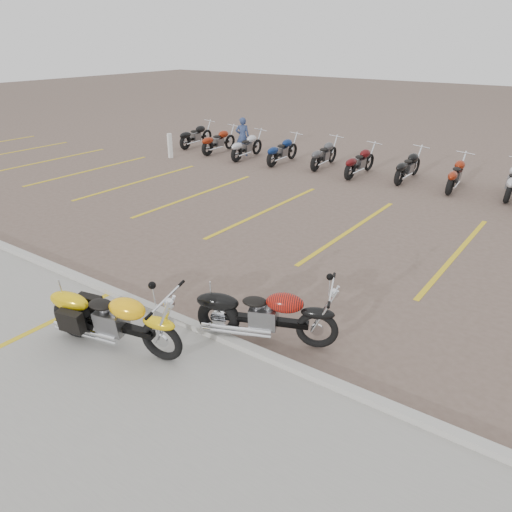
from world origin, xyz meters
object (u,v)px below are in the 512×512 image
Objects in this scene: bollard at (170,146)px; yellow_cruiser at (113,320)px; person_a at (243,137)px; flame_cruiser at (263,316)px.

yellow_cruiser is at bearing -49.08° from bollard.
person_a is (-6.84, 12.50, 0.29)m from yellow_cruiser.
person_a is (-8.71, 10.96, 0.32)m from flame_cruiser.
bollard reaches higher than flame_cruiser.
person_a is 3.03m from bollard.
person_a is at bearing 106.38° from yellow_cruiser.
yellow_cruiser is at bearing -162.88° from flame_cruiser.
person_a is at bearing 105.97° from flame_cruiser.
yellow_cruiser is 1.53× the size of person_a.
flame_cruiser is at bearing -39.20° from bollard.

